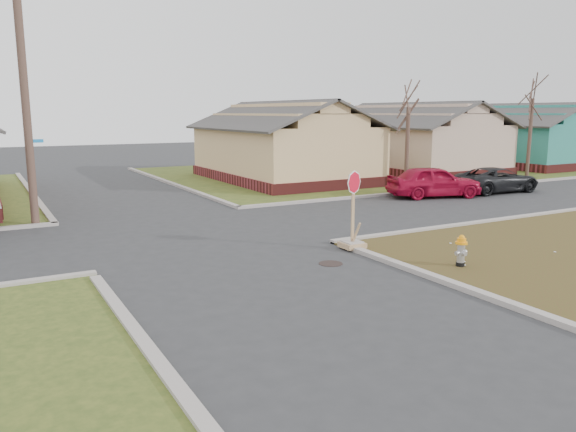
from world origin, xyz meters
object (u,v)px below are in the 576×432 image
fire_hydrant (461,249)px  stop_sign (353,231)px  dark_pickup (497,180)px  utility_pole (25,92)px  red_sedan (434,181)px

fire_hydrant → stop_sign: bearing=112.4°
fire_hydrant → stop_sign: size_ratio=0.36×
fire_hydrant → stop_sign: stop_sign is taller
dark_pickup → utility_pole: bearing=87.8°
utility_pole → fire_hydrant: bearing=-51.2°
utility_pole → stop_sign: utility_pole is taller
stop_sign → dark_pickup: bearing=25.4°
red_sedan → dark_pickup: 4.02m
fire_hydrant → utility_pole: bearing=128.1°
stop_sign → red_sedan: bearing=35.1°
utility_pole → red_sedan: (17.27, -1.78, -3.91)m
red_sedan → dark_pickup: (4.01, -0.23, -0.13)m
fire_hydrant → red_sedan: red_sedan is taller
utility_pole → dark_pickup: bearing=-5.4°
utility_pole → stop_sign: 12.18m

